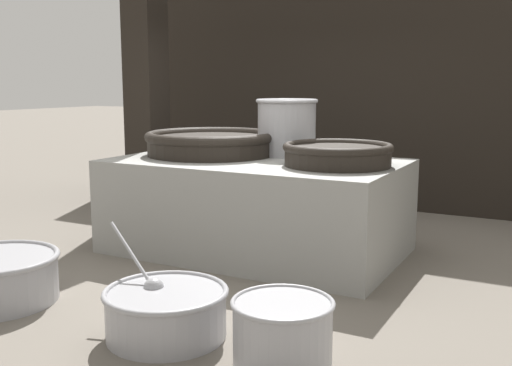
{
  "coord_description": "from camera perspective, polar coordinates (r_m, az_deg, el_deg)",
  "views": [
    {
      "loc": [
        2.83,
        -5.32,
        1.72
      ],
      "look_at": [
        0.0,
        0.0,
        0.71
      ],
      "focal_mm": 42.0,
      "sensor_mm": 36.0,
      "label": 1
    }
  ],
  "objects": [
    {
      "name": "ground_plane",
      "position": [
        6.27,
        0.0,
        -6.45
      ],
      "size": [
        60.0,
        60.0,
        0.0
      ],
      "primitive_type": "plane",
      "color": "slate"
    },
    {
      "name": "cook",
      "position": [
        7.33,
        4.55,
        2.22
      ],
      "size": [
        0.37,
        0.56,
        1.48
      ],
      "rotation": [
        0.0,
        0.0,
        3.25
      ],
      "color": "brown",
      "rests_on": "ground_plane"
    },
    {
      "name": "giant_wok_near",
      "position": [
        6.52,
        -4.29,
        3.89
      ],
      "size": [
        1.43,
        1.43,
        0.26
      ],
      "color": "black",
      "rests_on": "hearth_platform"
    },
    {
      "name": "back_wall",
      "position": [
        8.64,
        9.01,
        9.96
      ],
      "size": [
        8.02,
        0.24,
        3.62
      ],
      "primitive_type": "cube",
      "color": "black",
      "rests_on": "ground_plane"
    },
    {
      "name": "giant_wok_far",
      "position": [
        5.69,
        7.78,
        2.81
      ],
      "size": [
        1.04,
        1.04,
        0.21
      ],
      "color": "black",
      "rests_on": "hearth_platform"
    },
    {
      "name": "support_pillar",
      "position": [
        8.04,
        -10.43,
        9.96
      ],
      "size": [
        0.43,
        0.43,
        3.62
      ],
      "primitive_type": "cube",
      "color": "black",
      "rests_on": "ground_plane"
    },
    {
      "name": "stock_pot",
      "position": [
        6.46,
        2.94,
        5.43
      ],
      "size": [
        0.67,
        0.67,
        0.6
      ],
      "color": "#9E9EA3",
      "rests_on": "hearth_platform"
    },
    {
      "name": "hearth_platform",
      "position": [
        6.16,
        0.0,
        -2.19
      ],
      "size": [
        2.9,
        1.71,
        0.95
      ],
      "color": "gray",
      "rests_on": "ground_plane"
    },
    {
      "name": "prep_bowl_extra",
      "position": [
        3.76,
        2.54,
        -13.86
      ],
      "size": [
        0.64,
        0.64,
        0.43
      ],
      "color": "#9E9EA3",
      "rests_on": "ground_plane"
    },
    {
      "name": "prep_bowl_vegetables",
      "position": [
        4.23,
        -8.57,
        -11.87
      ],
      "size": [
        1.09,
        0.86,
        0.69
      ],
      "color": "#9E9EA3",
      "rests_on": "ground_plane"
    }
  ]
}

